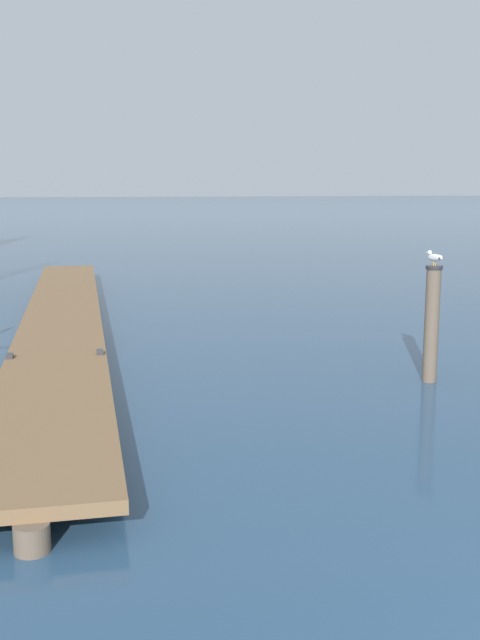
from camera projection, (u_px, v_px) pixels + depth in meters
floating_dock at (62, 318)px, 17.96m from camera, size 1.89×22.52×0.53m
mooring_piling at (432, 322)px, 13.47m from camera, size 0.30×0.30×2.11m
perched_seagull at (435, 257)px, 13.25m from camera, size 0.24×0.36×0.26m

